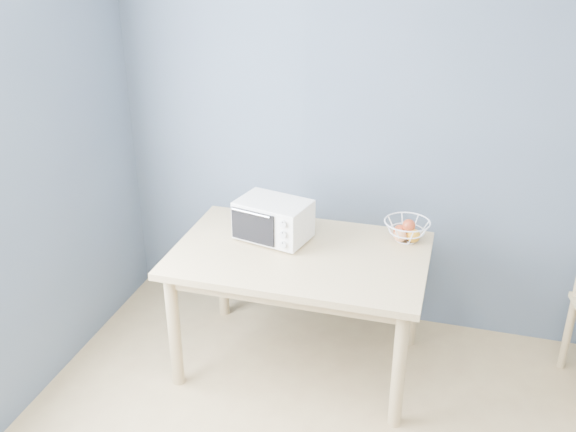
# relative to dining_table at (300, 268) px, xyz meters

# --- Properties ---
(room) EXTENTS (4.01, 4.51, 2.61)m
(room) POSITION_rel_dining_table_xyz_m (0.67, -1.61, 0.65)
(room) COLOR tan
(room) RESTS_ON ground
(dining_table) EXTENTS (1.40, 0.90, 0.75)m
(dining_table) POSITION_rel_dining_table_xyz_m (0.00, 0.00, 0.00)
(dining_table) COLOR tan
(dining_table) RESTS_ON ground
(toaster_oven) EXTENTS (0.45, 0.36, 0.24)m
(toaster_oven) POSITION_rel_dining_table_xyz_m (-0.20, 0.11, 0.23)
(toaster_oven) COLOR white
(toaster_oven) RESTS_ON dining_table
(fruit_basket) EXTENTS (0.34, 0.34, 0.13)m
(fruit_basket) POSITION_rel_dining_table_xyz_m (0.55, 0.30, 0.17)
(fruit_basket) COLOR white
(fruit_basket) RESTS_ON dining_table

